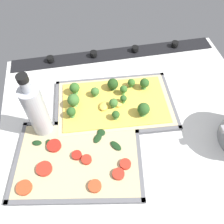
{
  "coord_description": "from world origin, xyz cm",
  "views": [
    {
      "loc": [
        14.78,
        41.86,
        62.03
      ],
      "look_at": [
        6.8,
        -0.94,
        3.28
      ],
      "focal_mm": 37.12,
      "sensor_mm": 36.0,
      "label": 1
    }
  ],
  "objects": [
    {
      "name": "oil_bottle",
      "position": [
        28.42,
        0.25,
        10.09
      ],
      "size": [
        5.75,
        5.75,
        23.94
      ],
      "color": "#B7BCC6",
      "rests_on": "ground_plane"
    },
    {
      "name": "baking_tray_back",
      "position": [
        19.03,
        11.99,
        0.37
      ],
      "size": [
        39.89,
        30.52,
        1.3
      ],
      "color": "slate",
      "rests_on": "ground_plane"
    },
    {
      "name": "ground_plane",
      "position": [
        0.0,
        0.0,
        -1.5
      ],
      "size": [
        85.44,
        70.93,
        3.0
      ],
      "primitive_type": "cube",
      "color": "white"
    },
    {
      "name": "broccoli_pizza",
      "position": [
        5.65,
        -6.15,
        2.01
      ],
      "size": [
        38.77,
        24.94,
        6.22
      ],
      "color": "beige",
      "rests_on": "baking_tray_front"
    },
    {
      "name": "stove_control_panel",
      "position": [
        -0.0,
        -31.97,
        0.54
      ],
      "size": [
        82.02,
        7.0,
        2.6
      ],
      "color": "black",
      "rests_on": "ground_plane"
    },
    {
      "name": "veggie_pizza_back",
      "position": [
        19.3,
        12.21,
        1.1
      ],
      "size": [
        37.12,
        27.76,
        1.9
      ],
      "color": "#C9B785",
      "rests_on": "baking_tray_back"
    },
    {
      "name": "baking_tray_front",
      "position": [
        4.99,
        -5.89,
        0.37
      ],
      "size": [
        41.33,
        27.5,
        1.3
      ],
      "color": "slate",
      "rests_on": "ground_plane"
    }
  ]
}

